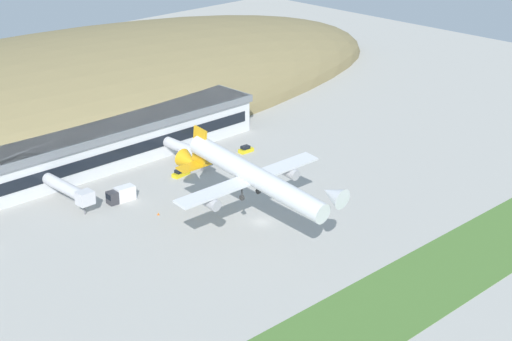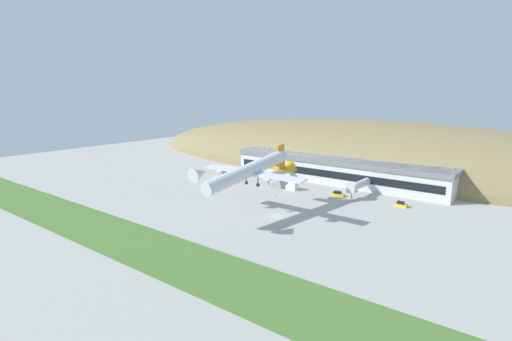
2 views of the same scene
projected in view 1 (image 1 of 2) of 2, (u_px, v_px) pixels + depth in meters
ground_plane at (262, 222)px, 177.58m from camera, size 356.89×356.89×0.00m
grass_strip_foreground at (415, 289)px, 151.82m from camera, size 321.20×17.83×0.08m
hill_backdrop at (10, 127)px, 233.27m from camera, size 282.27×84.06×44.29m
terminal_building at (95, 143)px, 205.16m from camera, size 89.47×16.51×10.00m
jetway_0 at (70, 190)px, 183.08m from camera, size 3.38×16.32×5.43m
jetway_1 at (189, 150)px, 205.46m from camera, size 3.38×14.82×5.43m
cargo_airplane at (253, 177)px, 165.29m from camera, size 35.68×44.63×10.84m
service_car_0 at (246, 149)px, 215.16m from camera, size 3.86×1.95×1.70m
service_car_1 at (181, 173)px, 200.65m from camera, size 4.63×2.21×1.70m
fuel_truck at (121, 195)px, 186.85m from camera, size 6.58×2.91×3.18m
traffic_cone_0 at (158, 214)px, 180.68m from camera, size 0.52×0.52×0.58m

